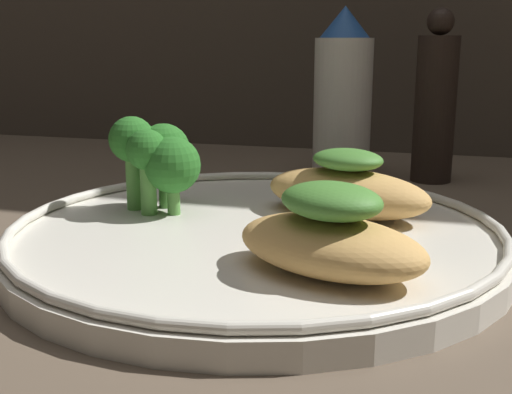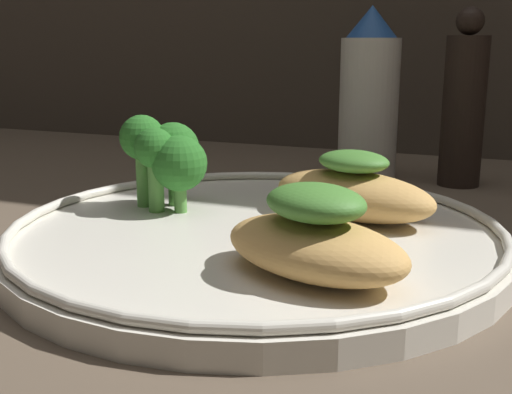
# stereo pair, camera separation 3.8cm
# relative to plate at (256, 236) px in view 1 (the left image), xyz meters

# --- Properties ---
(ground_plane) EXTENTS (1.80, 1.80, 0.01)m
(ground_plane) POSITION_rel_plate_xyz_m (0.00, 0.00, -0.01)
(ground_plane) COLOR brown
(plate) EXTENTS (0.30, 0.30, 0.02)m
(plate) POSITION_rel_plate_xyz_m (0.00, 0.00, 0.00)
(plate) COLOR silver
(plate) RESTS_ON ground_plane
(grilled_meat_front) EXTENTS (0.11, 0.09, 0.05)m
(grilled_meat_front) POSITION_rel_plate_xyz_m (0.05, -0.06, 0.02)
(grilled_meat_front) COLOR tan
(grilled_meat_front) RESTS_ON plate
(grilled_meat_middle) EXTENTS (0.12, 0.09, 0.04)m
(grilled_meat_middle) POSITION_rel_plate_xyz_m (0.05, 0.05, 0.02)
(grilled_meat_middle) COLOR tan
(grilled_meat_middle) RESTS_ON plate
(broccoli_bunch) EXTENTS (0.06, 0.05, 0.06)m
(broccoli_bunch) POSITION_rel_plate_xyz_m (-0.07, 0.02, 0.04)
(broccoli_bunch) COLOR #569942
(broccoli_bunch) RESTS_ON plate
(sauce_bottle) EXTENTS (0.05, 0.05, 0.15)m
(sauce_bottle) POSITION_rel_plate_xyz_m (0.02, 0.24, 0.06)
(sauce_bottle) COLOR white
(sauce_bottle) RESTS_ON ground_plane
(pepper_grinder) EXTENTS (0.04, 0.04, 0.15)m
(pepper_grinder) POSITION_rel_plate_xyz_m (0.10, 0.24, 0.06)
(pepper_grinder) COLOR black
(pepper_grinder) RESTS_ON ground_plane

